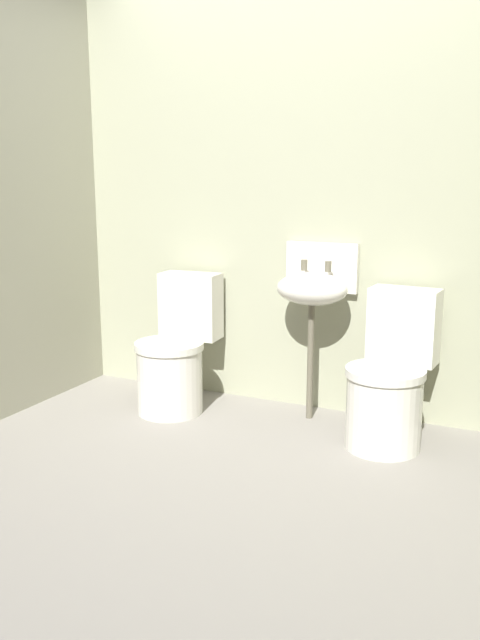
# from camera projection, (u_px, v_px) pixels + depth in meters

# --- Properties ---
(ground_plane) EXTENTS (3.32, 2.75, 0.08)m
(ground_plane) POSITION_uv_depth(u_px,v_px,m) (213.00, 492.00, 3.09)
(ground_plane) COLOR gray
(wall_back) EXTENTS (3.32, 0.10, 2.48)m
(wall_back) POSITION_uv_depth(u_px,v_px,m) (309.00, 197.00, 3.91)
(wall_back) COLOR #9FA184
(wall_back) RESTS_ON ground
(toilet_left) EXTENTS (0.43, 0.61, 0.78)m
(toilet_left) POSITION_uv_depth(u_px,v_px,m) (176.00, 355.00, 4.02)
(toilet_left) COLOR silver
(toilet_left) RESTS_ON ground
(toilet_right) EXTENTS (0.43, 0.61, 0.78)m
(toilet_right) POSITION_uv_depth(u_px,v_px,m) (390.00, 383.00, 3.50)
(toilet_right) COLOR silver
(toilet_right) RESTS_ON ground
(sink) EXTENTS (0.42, 0.35, 0.99)m
(sink) POSITION_uv_depth(u_px,v_px,m) (314.00, 287.00, 3.77)
(sink) COLOR #645E4D
(sink) RESTS_ON ground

